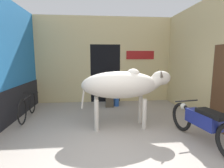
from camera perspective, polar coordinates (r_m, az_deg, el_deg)
name	(u,v)px	position (r m, az deg, el deg)	size (l,w,h in m)	color
ground_plane	(116,156)	(3.43, 1.19, -22.44)	(30.00, 30.00, 0.00)	#9E9389
wall_left_shopfront	(6,63)	(5.47, -31.41, 5.77)	(0.25, 4.02, 3.35)	#236BAD
wall_back_with_doorway	(104,65)	(7.22, -2.49, 6.21)	(5.29, 0.94, 3.35)	#D1BC84
wall_right_with_door	(201,62)	(5.76, 27.03, 6.46)	(0.22, 4.02, 3.35)	#D1BC84
cow	(123,85)	(4.38, 3.71, -0.38)	(2.28, 0.72, 1.50)	beige
motorcycle_near	(203,122)	(4.11, 27.50, -11.03)	(0.58, 2.05, 0.79)	black
bicycle	(28,106)	(5.73, -25.82, -6.59)	(0.44, 1.67, 0.70)	black
shopkeeper_seated	(109,89)	(6.33, -0.89, -1.64)	(0.40, 0.33, 1.22)	brown
plastic_stool	(116,99)	(6.47, 1.43, -5.01)	(0.28, 0.28, 0.47)	#2856B2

